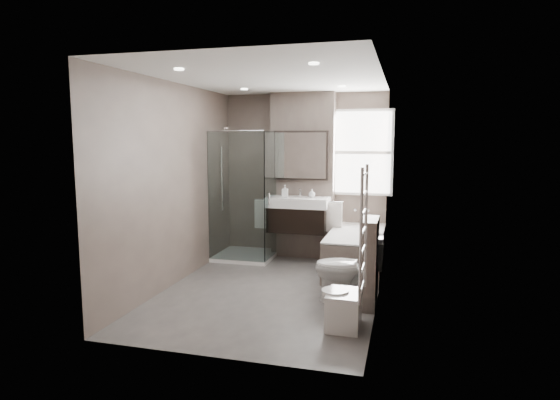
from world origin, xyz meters
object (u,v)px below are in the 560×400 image
(vanity, at_px, (298,214))
(bidet, at_px, (343,309))
(bathtub, at_px, (356,250))
(toilet, at_px, (348,268))

(vanity, relative_size, bidet, 1.99)
(bathtub, bearing_deg, vanity, 160.63)
(vanity, bearing_deg, bathtub, -19.37)
(toilet, bearing_deg, bidet, 0.26)
(bathtub, height_order, bidet, bathtub)
(vanity, distance_m, bathtub, 1.07)
(bidet, bearing_deg, toilet, 93.35)
(vanity, bearing_deg, bidet, -66.87)
(vanity, height_order, bathtub, vanity)
(bathtub, xyz_separation_m, bidet, (0.09, -2.05, -0.12))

